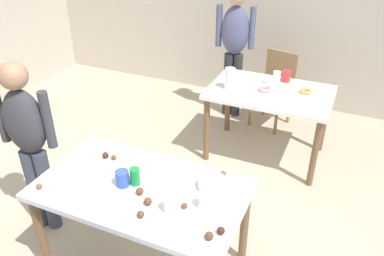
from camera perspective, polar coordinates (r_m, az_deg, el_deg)
wall_back at (r=5.14m, az=11.55°, el=17.67°), size 6.40×0.10×2.60m
dining_table_near at (r=2.69m, az=-7.27°, el=-9.95°), size 1.38×0.79×0.75m
dining_table_far at (r=4.00m, az=11.12°, el=4.00°), size 1.19×0.78×0.75m
chair_far_table at (r=4.74m, az=12.00°, el=6.22°), size 0.48×0.48×0.87m
person_girl_near at (r=3.14m, az=-22.58°, el=-1.23°), size 0.46×0.26×1.45m
person_adult_far at (r=4.68m, az=6.18°, el=12.33°), size 0.46×0.25×1.57m
mixing_bowl at (r=2.59m, az=2.98°, el=-8.09°), size 0.19×0.19×0.06m
soda_can at (r=2.63m, az=-8.25°, el=-6.96°), size 0.07×0.07×0.12m
fork_near at (r=2.49m, az=-11.28°, el=-11.58°), size 0.17×0.02×0.01m
cup_near_0 at (r=2.41m, az=-3.27°, el=-11.03°), size 0.07×0.07×0.10m
cup_near_1 at (r=2.44m, az=1.67°, el=-10.46°), size 0.07×0.07×0.10m
cup_near_2 at (r=2.64m, az=-10.05°, el=-7.19°), size 0.09×0.09×0.11m
cake_ball_0 at (r=2.26m, az=2.50°, el=-15.32°), size 0.05×0.05×0.05m
cake_ball_1 at (r=2.77m, az=-21.23°, el=-7.85°), size 0.04×0.04×0.04m
cake_ball_2 at (r=2.45m, az=-1.10°, el=-11.17°), size 0.04×0.04×0.04m
cake_ball_3 at (r=2.91m, az=-11.25°, el=-4.19°), size 0.04×0.04×0.04m
cake_ball_4 at (r=2.41m, az=-7.43°, el=-12.28°), size 0.04×0.04×0.04m
cake_ball_5 at (r=2.30m, az=4.20°, el=-14.60°), size 0.05×0.05×0.05m
cake_ball_6 at (r=2.56m, az=-7.55°, el=-9.05°), size 0.05×0.05×0.05m
cake_ball_7 at (r=2.48m, az=-6.41°, el=-10.50°), size 0.05×0.05×0.05m
cake_ball_8 at (r=2.94m, az=-12.41°, el=-3.86°), size 0.05×0.05×0.05m
cake_ball_9 at (r=2.71m, az=4.54°, el=-6.55°), size 0.04×0.04×0.04m
pitcher_far at (r=3.89m, az=5.50°, el=7.11°), size 0.10×0.10×0.21m
cup_far_0 at (r=4.17m, az=13.47°, el=7.28°), size 0.09×0.09×0.11m
cup_far_1 at (r=4.17m, az=12.17°, el=7.34°), size 0.08×0.08×0.10m
donut_far_0 at (r=3.93m, az=10.59°, el=5.58°), size 0.14×0.14×0.04m
donut_far_1 at (r=3.98m, az=16.13°, el=5.14°), size 0.12×0.12×0.03m
donut_far_2 at (r=4.13m, az=10.98°, el=6.74°), size 0.11×0.11×0.03m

